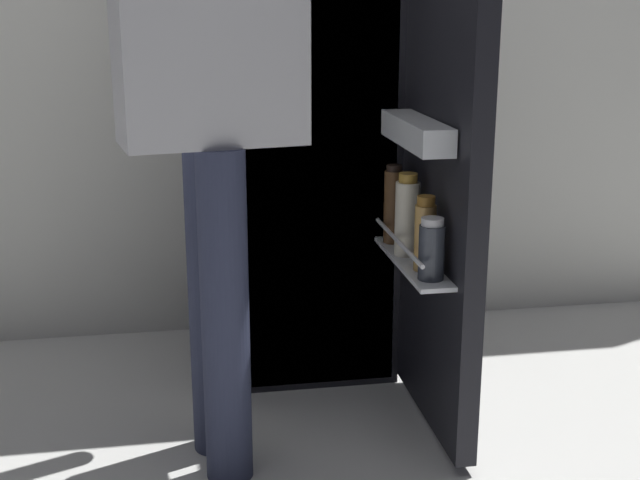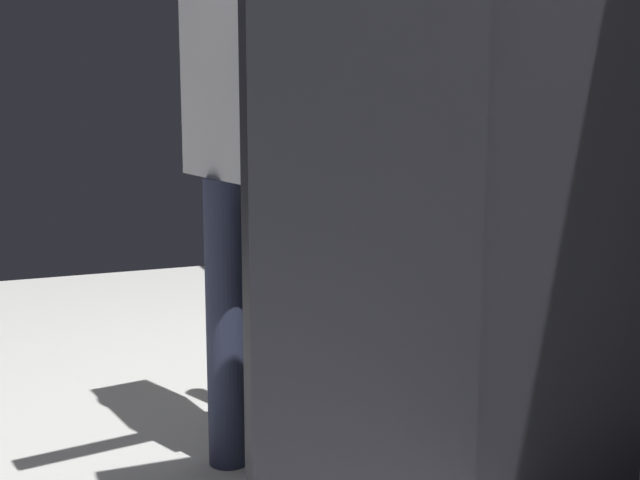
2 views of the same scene
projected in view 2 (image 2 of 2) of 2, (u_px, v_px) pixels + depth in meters
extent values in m
cube|color=silver|center=(609.00, 20.00, 2.50)|extent=(4.40, 0.10, 2.62)
cube|color=black|center=(504.00, 194.00, 2.46)|extent=(0.60, 0.58, 1.62)
cube|color=white|center=(415.00, 199.00, 2.36)|extent=(0.56, 0.01, 1.58)
cube|color=white|center=(429.00, 226.00, 2.39)|extent=(0.52, 0.09, 0.01)
cube|color=black|center=(368.00, 218.00, 1.95)|extent=(0.06, 0.58, 1.58)
cube|color=white|center=(353.00, 344.00, 2.08)|extent=(0.10, 0.49, 0.01)
cylinder|color=silver|center=(347.00, 315.00, 2.10)|extent=(0.01, 0.47, 0.01)
cube|color=white|center=(354.00, 197.00, 2.01)|extent=(0.09, 0.42, 0.07)
cylinder|color=#333842|center=(288.00, 320.00, 2.00)|extent=(0.07, 0.07, 0.14)
cylinder|color=silver|center=(287.00, 287.00, 1.99)|extent=(0.06, 0.06, 0.02)
cylinder|color=brown|center=(418.00, 292.00, 2.13)|extent=(0.06, 0.06, 0.21)
cylinder|color=black|center=(419.00, 246.00, 2.11)|extent=(0.05, 0.05, 0.02)
cylinder|color=#EDE5CC|center=(373.00, 298.00, 2.08)|extent=(0.07, 0.07, 0.21)
cylinder|color=#B78933|center=(373.00, 251.00, 2.06)|extent=(0.05, 0.05, 0.03)
cylinder|color=tan|center=(319.00, 311.00, 2.02)|extent=(0.06, 0.06, 0.17)
cylinder|color=#996623|center=(319.00, 269.00, 2.00)|extent=(0.05, 0.05, 0.02)
cylinder|color=green|center=(430.00, 305.00, 2.13)|extent=(0.07, 0.07, 0.15)
cylinder|color=#195B28|center=(431.00, 272.00, 2.12)|extent=(0.06, 0.06, 0.02)
cylinder|color=#2D334C|center=(273.00, 317.00, 2.59)|extent=(0.12, 0.12, 0.86)
cylinder|color=#2D334C|center=(226.00, 325.00, 2.51)|extent=(0.12, 0.12, 0.86)
cube|color=silver|center=(246.00, 70.00, 2.42)|extent=(0.46, 0.29, 0.61)
cylinder|color=silver|center=(312.00, 78.00, 2.53)|extent=(0.08, 0.08, 0.57)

